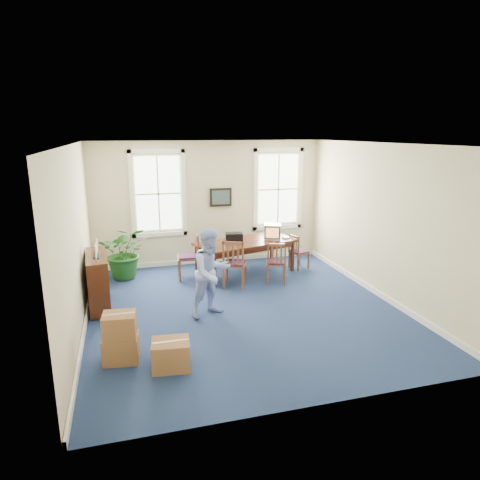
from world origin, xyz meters
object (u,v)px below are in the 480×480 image
object	(u,v)px
man	(211,272)
credenza	(98,282)
crt_tv	(273,231)
chair_near_left	(235,263)
conference_table	(246,257)
potted_plant	(125,252)
cardboard_boxes	(134,332)

from	to	relation	value
man	credenza	world-z (taller)	man
crt_tv	man	size ratio (longest dim) A/B	0.26
chair_near_left	man	size ratio (longest dim) A/B	0.65
chair_near_left	credenza	size ratio (longest dim) A/B	0.82
conference_table	potted_plant	world-z (taller)	potted_plant
chair_near_left	potted_plant	world-z (taller)	potted_plant
chair_near_left	credenza	xyz separation A→B (m)	(-2.91, -0.40, -0.02)
crt_tv	potted_plant	distance (m)	3.61
chair_near_left	conference_table	bearing A→B (deg)	-96.97
chair_near_left	man	xyz separation A→B (m)	(-0.82, -1.39, 0.30)
chair_near_left	potted_plant	size ratio (longest dim) A/B	0.87
chair_near_left	cardboard_boxes	distance (m)	3.46
chair_near_left	cardboard_boxes	bearing A→B (deg)	72.20
cardboard_boxes	crt_tv	bearing A→B (deg)	44.54
potted_plant	cardboard_boxes	bearing A→B (deg)	-89.20
crt_tv	conference_table	bearing A→B (deg)	-153.82
crt_tv	cardboard_boxes	size ratio (longest dim) A/B	0.31
crt_tv	credenza	bearing A→B (deg)	-140.93
man	cardboard_boxes	size ratio (longest dim) A/B	1.20
potted_plant	credenza	bearing A→B (deg)	-108.31
cardboard_boxes	conference_table	bearing A→B (deg)	50.55
conference_table	crt_tv	world-z (taller)	crt_tv
chair_near_left	cardboard_boxes	size ratio (longest dim) A/B	0.78
crt_tv	chair_near_left	size ratio (longest dim) A/B	0.40
conference_table	man	bearing A→B (deg)	-136.29
crt_tv	credenza	xyz separation A→B (m)	(-4.12, -1.28, -0.48)
conference_table	chair_near_left	bearing A→B (deg)	-136.49
credenza	man	bearing A→B (deg)	-28.96
crt_tv	chair_near_left	xyz separation A→B (m)	(-1.21, -0.88, -0.45)
chair_near_left	credenza	distance (m)	2.94
crt_tv	man	distance (m)	3.04
credenza	cardboard_boxes	xyz separation A→B (m)	(0.61, -2.17, -0.12)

